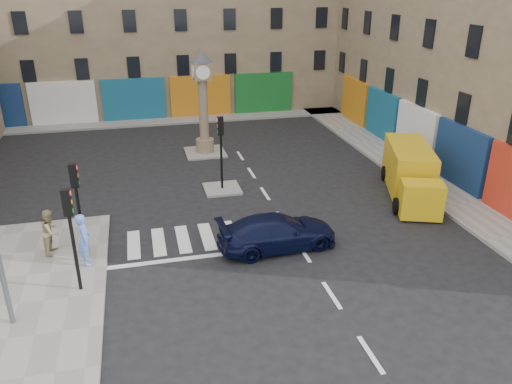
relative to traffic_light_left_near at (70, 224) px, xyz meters
name	(u,v)px	position (x,y,z in m)	size (l,w,h in m)	color
ground	(312,265)	(8.30, -0.20, -2.62)	(120.00, 120.00, 0.00)	black
sidewalk_right	(394,159)	(17.00, 9.80, -2.55)	(2.60, 30.00, 0.15)	gray
sidewalk_far	(163,121)	(4.30, 22.00, -2.55)	(32.00, 2.40, 0.15)	gray
island_near	(222,189)	(6.30, 7.80, -2.56)	(1.80, 1.80, 0.12)	gray
island_far	(205,152)	(6.30, 13.80, -2.56)	(2.40, 2.40, 0.12)	gray
building_right	(512,16)	(23.30, 9.80, 5.38)	(10.00, 30.00, 16.00)	#907A5E
traffic_light_left_near	(70,224)	(0.00, 0.00, 0.00)	(0.28, 0.22, 3.70)	black
traffic_light_left_far	(77,196)	(0.00, 2.40, 0.00)	(0.28, 0.22, 3.70)	black
traffic_light_island	(221,141)	(6.30, 7.80, -0.03)	(0.28, 0.22, 3.70)	black
clock_pillar	(203,96)	(6.30, 13.80, 0.93)	(1.20, 1.20, 6.10)	#907A5E
navy_sedan	(278,232)	(7.40, 1.42, -1.93)	(1.93, 4.75, 1.38)	black
yellow_van	(410,172)	(15.28, 5.13, -1.48)	(3.89, 6.57, 2.30)	gold
pedestrian_blue	(84,239)	(0.11, 1.72, -1.47)	(0.73, 0.48, 2.01)	#6284E1
pedestrian_tan	(51,231)	(-1.19, 2.88, -1.57)	(0.87, 0.68, 1.79)	#9C8C60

